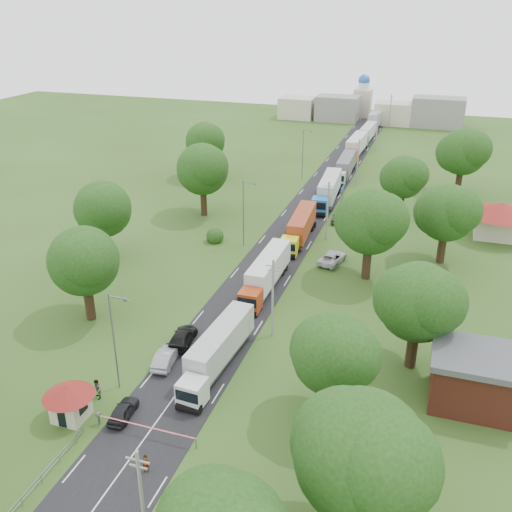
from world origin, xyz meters
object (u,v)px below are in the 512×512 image
at_px(boom_barrier, 131,424).
at_px(pedestrian_near, 146,464).
at_px(truck_0, 217,350).
at_px(car_lane_mid, 166,357).
at_px(car_lane_front, 123,411).
at_px(info_sign, 342,192).
at_px(guard_booth, 69,398).

xyz_separation_m(boom_barrier, pedestrian_near, (3.24, -3.50, -0.11)).
distance_m(truck_0, pedestrian_near, 14.32).
height_order(truck_0, car_lane_mid, truck_0).
bearing_deg(truck_0, car_lane_front, -118.85).
relative_size(info_sign, car_lane_mid, 0.87).
bearing_deg(info_sign, guard_booth, -101.68).
relative_size(car_lane_front, car_lane_mid, 0.84).
xyz_separation_m(guard_booth, car_lane_mid, (4.20, 9.80, -1.39)).
xyz_separation_m(car_lane_mid, pedestrian_near, (4.88, -13.30, 0.01)).
bearing_deg(pedestrian_near, boom_barrier, 121.71).
bearing_deg(truck_0, guard_booth, -130.84).
distance_m(boom_barrier, pedestrian_near, 4.77).
bearing_deg(info_sign, car_lane_mid, -99.28).
distance_m(truck_0, car_lane_front, 10.66).
bearing_deg(pedestrian_near, guard_booth, 147.85).
bearing_deg(car_lane_mid, boom_barrier, 92.21).
bearing_deg(pedestrian_near, info_sign, 75.93).
height_order(car_lane_mid, pedestrian_near, pedestrian_near).
distance_m(boom_barrier, guard_booth, 5.98).
height_order(boom_barrier, guard_booth, guard_booth).
xyz_separation_m(info_sign, pedestrian_near, (-3.32, -63.50, -2.22)).
height_order(boom_barrier, pedestrian_near, pedestrian_near).
relative_size(truck_0, car_lane_front, 3.55).
height_order(guard_booth, car_lane_front, guard_booth).
xyz_separation_m(guard_booth, truck_0, (9.30, 10.76, -0.11)).
bearing_deg(car_lane_mid, guard_booth, 59.51).
relative_size(car_lane_mid, pedestrian_near, 3.01).
relative_size(info_sign, truck_0, 0.29).
bearing_deg(info_sign, pedestrian_near, -92.99).
xyz_separation_m(info_sign, car_lane_mid, (-8.20, -50.20, -2.22)).
bearing_deg(car_lane_front, car_lane_mid, -95.88).
xyz_separation_m(boom_barrier, info_sign, (6.56, 60.00, 2.11)).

